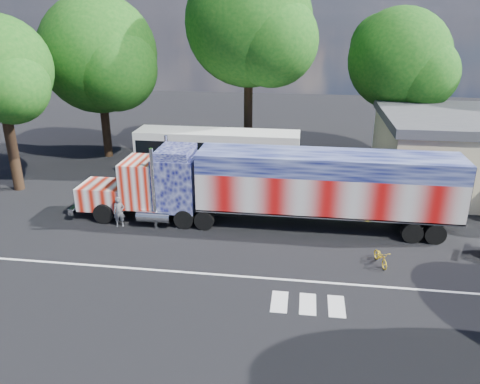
# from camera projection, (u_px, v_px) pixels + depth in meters

# --- Properties ---
(ground) EXTENTS (100.00, 100.00, 0.00)m
(ground) POSITION_uv_depth(u_px,v_px,m) (232.00, 246.00, 24.76)
(ground) COLOR black
(lane_markings) EXTENTS (30.00, 2.67, 0.01)m
(lane_markings) POSITION_uv_depth(u_px,v_px,m) (257.00, 287.00, 21.06)
(lane_markings) COLOR silver
(lane_markings) RESTS_ON ground
(semi_truck) EXTENTS (22.10, 3.49, 4.71)m
(semi_truck) POSITION_uv_depth(u_px,v_px,m) (277.00, 185.00, 26.38)
(semi_truck) COLOR black
(semi_truck) RESTS_ON ground
(coach_bus) EXTENTS (11.98, 2.79, 3.49)m
(coach_bus) POSITION_uv_depth(u_px,v_px,m) (218.00, 153.00, 34.51)
(coach_bus) COLOR white
(coach_bus) RESTS_ON ground
(woman) EXTENTS (0.75, 0.60, 1.78)m
(woman) POSITION_uv_depth(u_px,v_px,m) (119.00, 212.00, 26.71)
(woman) COLOR slate
(woman) RESTS_ON ground
(bicycle) EXTENTS (0.90, 1.61, 0.80)m
(bicycle) POSITION_uv_depth(u_px,v_px,m) (381.00, 257.00, 22.80)
(bicycle) COLOR gold
(bicycle) RESTS_ON ground
(tree_n_mid) EXTENTS (10.18, 9.70, 15.66)m
(tree_n_mid) POSITION_uv_depth(u_px,v_px,m) (251.00, 24.00, 35.47)
(tree_n_mid) COLOR black
(tree_n_mid) RESTS_ON ground
(tree_nw_a) EXTENTS (9.75, 9.28, 13.07)m
(tree_nw_a) POSITION_uv_depth(u_px,v_px,m) (100.00, 55.00, 37.11)
(tree_nw_a) COLOR black
(tree_nw_a) RESTS_ON ground
(tree_ne_a) EXTENTS (8.38, 7.98, 12.08)m
(tree_ne_a) POSITION_uv_depth(u_px,v_px,m) (401.00, 60.00, 36.79)
(tree_ne_a) COLOR black
(tree_ne_a) RESTS_ON ground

